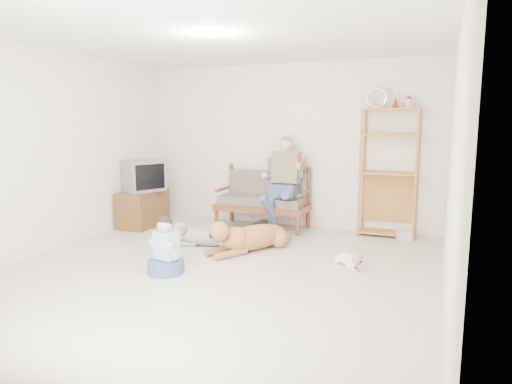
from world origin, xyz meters
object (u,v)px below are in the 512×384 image
at_px(loveseat, 264,198).
at_px(etagere, 388,172).
at_px(golden_retriever, 248,237).
at_px(tv_stand, 143,208).

relative_size(loveseat, etagere, 0.67).
bearing_deg(etagere, golden_retriever, -136.47).
relative_size(etagere, golden_retriever, 1.59).
height_order(loveseat, etagere, etagere).
distance_m(tv_stand, golden_retriever, 2.37).
bearing_deg(etagere, loveseat, -176.01).
bearing_deg(tv_stand, golden_retriever, -20.89).
bearing_deg(loveseat, golden_retriever, -77.90).
bearing_deg(tv_stand, etagere, 9.44).
height_order(loveseat, tv_stand, loveseat).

